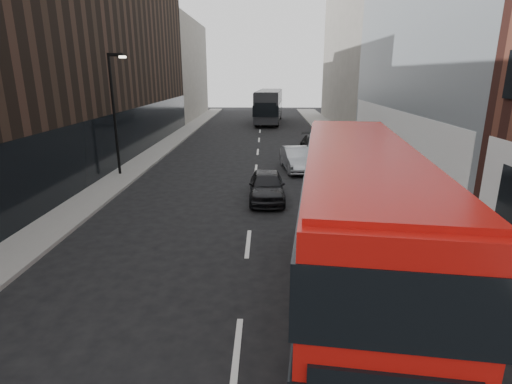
# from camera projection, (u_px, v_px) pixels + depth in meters

# --- Properties ---
(sidewalk_right) EXTENTS (3.00, 80.00, 0.15)m
(sidewalk_right) POSITION_uv_depth(u_px,v_px,m) (354.00, 154.00, 30.83)
(sidewalk_right) COLOR slate
(sidewalk_right) RESTS_ON ground
(sidewalk_left) EXTENTS (2.00, 80.00, 0.15)m
(sidewalk_left) POSITION_uv_depth(u_px,v_px,m) (155.00, 153.00, 31.19)
(sidewalk_left) COLOR slate
(sidewalk_left) RESTS_ON ground
(building_modern_block) EXTENTS (5.03, 22.00, 20.00)m
(building_modern_block) POSITION_uv_depth(u_px,v_px,m) (446.00, 7.00, 24.10)
(building_modern_block) COLOR gray
(building_modern_block) RESTS_ON ground
(building_victorian) EXTENTS (6.50, 24.00, 21.00)m
(building_victorian) POSITION_uv_depth(u_px,v_px,m) (359.00, 41.00, 46.22)
(building_victorian) COLOR slate
(building_victorian) RESTS_ON ground
(building_left_mid) EXTENTS (5.00, 24.00, 14.00)m
(building_left_mid) POSITION_uv_depth(u_px,v_px,m) (124.00, 62.00, 34.08)
(building_left_mid) COLOR black
(building_left_mid) RESTS_ON ground
(building_left_far) EXTENTS (5.00, 20.00, 13.00)m
(building_left_far) POSITION_uv_depth(u_px,v_px,m) (179.00, 70.00, 55.31)
(building_left_far) COLOR slate
(building_left_far) RESTS_ON ground
(street_lamp) EXTENTS (1.06, 0.22, 7.00)m
(street_lamp) POSITION_uv_depth(u_px,v_px,m) (115.00, 107.00, 23.31)
(street_lamp) COLOR black
(street_lamp) RESTS_ON sidewalk_left
(red_bus) EXTENTS (3.92, 11.07, 4.39)m
(red_bus) POSITION_uv_depth(u_px,v_px,m) (355.00, 223.00, 9.97)
(red_bus) COLOR #A30E0A
(red_bus) RESTS_ON ground
(grey_bus) EXTENTS (3.82, 12.66, 4.03)m
(grey_bus) POSITION_uv_depth(u_px,v_px,m) (269.00, 105.00, 50.39)
(grey_bus) COLOR black
(grey_bus) RESTS_ON ground
(car_a) EXTENTS (1.79, 4.29, 1.45)m
(car_a) POSITION_uv_depth(u_px,v_px,m) (267.00, 185.00, 19.69)
(car_a) COLOR black
(car_a) RESTS_ON ground
(car_b) EXTENTS (2.12, 4.64, 1.48)m
(car_b) POSITION_uv_depth(u_px,v_px,m) (296.00, 159.00, 25.77)
(car_b) COLOR #93979C
(car_b) RESTS_ON ground
(car_c) EXTENTS (2.02, 4.89, 1.41)m
(car_c) POSITION_uv_depth(u_px,v_px,m) (315.00, 145.00, 30.86)
(car_c) COLOR black
(car_c) RESTS_ON ground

